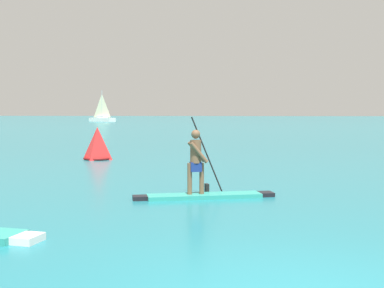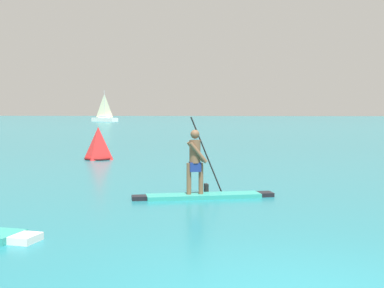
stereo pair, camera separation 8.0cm
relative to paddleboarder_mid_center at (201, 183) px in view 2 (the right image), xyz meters
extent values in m
cube|color=white|center=(-2.35, -4.33, -0.29)|extent=(0.43, 0.51, 0.12)
cube|color=teal|center=(0.05, 0.00, -0.30)|extent=(2.74, 1.30, 0.10)
cube|color=black|center=(1.50, 0.43, -0.30)|extent=(0.43, 0.48, 0.10)
cube|color=black|center=(-1.40, -0.42, -0.30)|extent=(0.42, 0.42, 0.10)
cylinder|color=brown|center=(-0.01, -0.01, 0.11)|extent=(0.11, 0.11, 0.73)
cylinder|color=brown|center=(-0.28, -0.10, 0.11)|extent=(0.11, 0.11, 0.73)
cube|color=navy|center=(-0.15, -0.05, 0.39)|extent=(0.31, 0.28, 0.22)
cylinder|color=brown|center=(-0.15, -0.05, 0.75)|extent=(0.26, 0.26, 0.54)
sphere|color=brown|center=(-0.15, -0.05, 1.15)|extent=(0.21, 0.21, 0.21)
cylinder|color=brown|center=(-0.14, 0.11, 0.73)|extent=(0.43, 0.20, 0.52)
cylinder|color=brown|center=(-0.06, -0.19, 0.73)|extent=(0.43, 0.20, 0.52)
cylinder|color=black|center=(0.08, 0.41, 0.63)|extent=(0.76, 0.25, 1.85)
cube|color=black|center=(0.08, 0.41, -0.24)|extent=(0.13, 0.21, 0.32)
pyramid|color=red|center=(-5.23, 9.04, 0.33)|extent=(1.12, 1.12, 1.37)
torus|color=maroon|center=(-5.23, 9.04, -0.29)|extent=(1.19, 1.19, 0.12)
cube|color=white|center=(-27.56, 86.84, 0.03)|extent=(6.20, 5.02, 0.76)
cylinder|color=#B2B2B7|center=(-27.56, 86.84, 3.12)|extent=(0.12, 0.12, 5.44)
pyramid|color=beige|center=(-27.56, 86.84, 2.87)|extent=(2.76, 1.05, 4.73)
cube|color=silver|center=(-27.56, 86.84, 0.63)|extent=(2.54, 2.25, 0.45)
camera|label=1|loc=(1.02, -11.77, 1.68)|focal=47.40mm
camera|label=2|loc=(1.10, -11.76, 1.68)|focal=47.40mm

